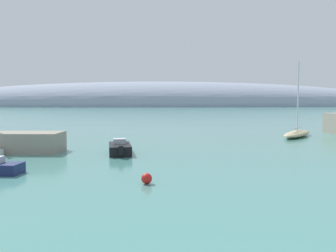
# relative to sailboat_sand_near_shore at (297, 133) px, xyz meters

# --- Properties ---
(distant_ridge) EXTENTS (380.82, 79.60, 36.51)m
(distant_ridge) POSITION_rel_sailboat_sand_near_shore_xyz_m (-2.10, 222.78, -0.46)
(distant_ridge) COLOR #8E99AD
(distant_ridge) RESTS_ON ground
(sailboat_sand_near_shore) EXTENTS (6.82, 7.76, 9.19)m
(sailboat_sand_near_shore) POSITION_rel_sailboat_sand_near_shore_xyz_m (0.00, 0.00, 0.00)
(sailboat_sand_near_shore) COLOR #C6B284
(sailboat_sand_near_shore) RESTS_ON water
(motorboat_black_foreground) EXTENTS (2.20, 4.71, 1.21)m
(motorboat_black_foreground) POSITION_rel_sailboat_sand_near_shore_xyz_m (-20.77, -12.37, -0.01)
(motorboat_black_foreground) COLOR black
(motorboat_black_foreground) RESTS_ON water
(mooring_buoy_red) EXTENTS (0.59, 0.59, 0.59)m
(mooring_buoy_red) POSITION_rel_sailboat_sand_near_shore_xyz_m (-18.58, -23.37, -0.17)
(mooring_buoy_red) COLOR red
(mooring_buoy_red) RESTS_ON water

